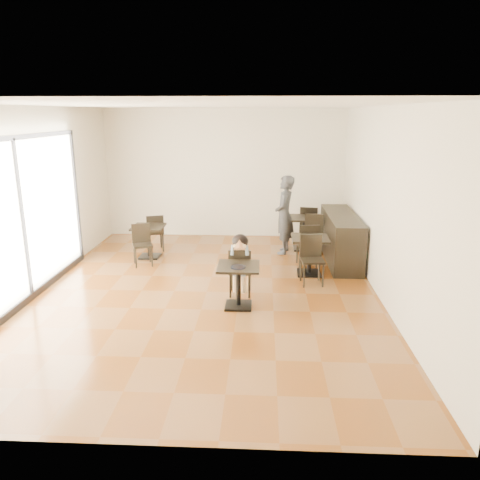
# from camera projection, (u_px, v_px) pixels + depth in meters

# --- Properties ---
(floor) EXTENTS (6.00, 8.00, 0.01)m
(floor) POSITION_uv_depth(u_px,v_px,m) (207.00, 292.00, 8.32)
(floor) COLOR brown
(floor) RESTS_ON ground
(ceiling) EXTENTS (6.00, 8.00, 0.01)m
(ceiling) POSITION_uv_depth(u_px,v_px,m) (203.00, 105.00, 7.48)
(ceiling) COLOR white
(ceiling) RESTS_ON floor
(wall_back) EXTENTS (6.00, 0.01, 3.20)m
(wall_back) POSITION_uv_depth(u_px,v_px,m) (225.00, 174.00, 11.76)
(wall_back) COLOR beige
(wall_back) RESTS_ON floor
(wall_front) EXTENTS (6.00, 0.01, 3.20)m
(wall_front) POSITION_uv_depth(u_px,v_px,m) (148.00, 289.00, 4.05)
(wall_front) COLOR beige
(wall_front) RESTS_ON floor
(wall_left) EXTENTS (0.01, 8.00, 3.20)m
(wall_left) POSITION_uv_depth(u_px,v_px,m) (32.00, 202.00, 8.05)
(wall_left) COLOR beige
(wall_left) RESTS_ON floor
(wall_right) EXTENTS (0.01, 8.00, 3.20)m
(wall_right) POSITION_uv_depth(u_px,v_px,m) (385.00, 205.00, 7.76)
(wall_right) COLOR beige
(wall_right) RESTS_ON floor
(storefront_window) EXTENTS (0.04, 4.50, 2.60)m
(storefront_window) POSITION_uv_depth(u_px,v_px,m) (21.00, 219.00, 7.62)
(storefront_window) COLOR white
(storefront_window) RESTS_ON floor
(child_table) EXTENTS (0.67, 0.67, 0.71)m
(child_table) POSITION_uv_depth(u_px,v_px,m) (238.00, 286.00, 7.59)
(child_table) COLOR black
(child_table) RESTS_ON floor
(child_chair) EXTENTS (0.38, 0.38, 0.85)m
(child_chair) POSITION_uv_depth(u_px,v_px,m) (240.00, 271.00, 8.10)
(child_chair) COLOR black
(child_chair) RESTS_ON floor
(child) EXTENTS (0.38, 0.54, 1.07)m
(child) POSITION_uv_depth(u_px,v_px,m) (240.00, 265.00, 8.07)
(child) COLOR slate
(child) RESTS_ON child_chair
(plate) EXTENTS (0.24, 0.24, 0.01)m
(plate) POSITION_uv_depth(u_px,v_px,m) (238.00, 267.00, 7.40)
(plate) COLOR black
(plate) RESTS_ON child_table
(pizza_slice) EXTENTS (0.25, 0.19, 0.06)m
(pizza_slice) POSITION_uv_depth(u_px,v_px,m) (240.00, 246.00, 7.78)
(pizza_slice) COLOR #DEBE81
(pizza_slice) RESTS_ON child
(adult_patron) EXTENTS (0.51, 0.70, 1.76)m
(adult_patron) POSITION_uv_depth(u_px,v_px,m) (284.00, 215.00, 10.43)
(adult_patron) COLOR #37383C
(adult_patron) RESTS_ON floor
(cafe_table_mid) EXTENTS (0.78, 0.78, 0.75)m
(cafe_table_mid) POSITION_uv_depth(u_px,v_px,m) (309.00, 256.00, 9.14)
(cafe_table_mid) COLOR black
(cafe_table_mid) RESTS_ON floor
(cafe_table_left) EXTENTS (0.86, 0.86, 0.71)m
(cafe_table_left) POSITION_uv_depth(u_px,v_px,m) (149.00, 242.00, 10.23)
(cafe_table_left) COLOR black
(cafe_table_left) RESTS_ON floor
(cafe_table_back) EXTENTS (0.83, 0.83, 0.77)m
(cafe_table_back) POSITION_uv_depth(u_px,v_px,m) (304.00, 233.00, 10.83)
(cafe_table_back) COLOR black
(cafe_table_back) RESTS_ON floor
(chair_mid_a) EXTENTS (0.44, 0.44, 0.91)m
(chair_mid_a) POSITION_uv_depth(u_px,v_px,m) (307.00, 244.00, 9.65)
(chair_mid_a) COLOR black
(chair_mid_a) RESTS_ON floor
(chair_mid_b) EXTENTS (0.44, 0.44, 0.91)m
(chair_mid_b) POSITION_uv_depth(u_px,v_px,m) (312.00, 261.00, 8.59)
(chair_mid_b) COLOR black
(chair_mid_b) RESTS_ON floor
(chair_left_a) EXTENTS (0.49, 0.49, 0.85)m
(chair_left_a) POSITION_uv_depth(u_px,v_px,m) (155.00, 232.00, 10.74)
(chair_left_a) COLOR black
(chair_left_a) RESTS_ON floor
(chair_left_b) EXTENTS (0.49, 0.49, 0.85)m
(chair_left_b) POSITION_uv_depth(u_px,v_px,m) (143.00, 245.00, 9.68)
(chair_left_b) COLOR black
(chair_left_b) RESTS_ON floor
(chair_back_a) EXTENTS (0.47, 0.47, 0.92)m
(chair_back_a) POSITION_uv_depth(u_px,v_px,m) (309.00, 225.00, 11.33)
(chair_back_a) COLOR black
(chair_back_a) RESTS_ON floor
(chair_back_b) EXTENTS (0.47, 0.47, 0.92)m
(chair_back_b) POSITION_uv_depth(u_px,v_px,m) (313.00, 236.00, 10.27)
(chair_back_b) COLOR black
(chair_back_b) RESTS_ON floor
(service_counter) EXTENTS (0.60, 2.40, 1.00)m
(service_counter) POSITION_uv_depth(u_px,v_px,m) (341.00, 238.00, 9.99)
(service_counter) COLOR black
(service_counter) RESTS_ON floor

